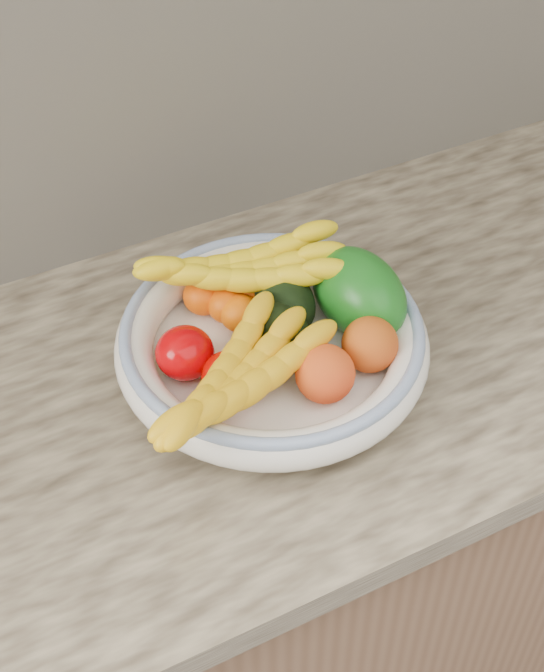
{
  "coord_description": "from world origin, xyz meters",
  "views": [
    {
      "loc": [
        -0.37,
        0.93,
        1.76
      ],
      "look_at": [
        0.0,
        1.66,
        0.96
      ],
      "focal_mm": 50.0,
      "sensor_mm": 36.0,
      "label": 1
    }
  ],
  "objects_px": {
    "green_mango": "(359,293)",
    "fruit_bowl": "(272,343)",
    "banana_bunch_back": "(242,274)",
    "banana_bunch_front": "(236,385)"
  },
  "relations": [
    {
      "from": "green_mango",
      "to": "fruit_bowl",
      "type": "bearing_deg",
      "value": 175.0
    },
    {
      "from": "fruit_bowl",
      "to": "green_mango",
      "type": "xyz_separation_m",
      "value": [
        0.13,
        0.0,
        0.03
      ]
    },
    {
      "from": "fruit_bowl",
      "to": "banana_bunch_back",
      "type": "bearing_deg",
      "value": 87.41
    },
    {
      "from": "banana_bunch_back",
      "to": "banana_bunch_front",
      "type": "xyz_separation_m",
      "value": [
        -0.09,
        -0.17,
        -0.01
      ]
    },
    {
      "from": "fruit_bowl",
      "to": "banana_bunch_back",
      "type": "distance_m",
      "value": 0.1
    },
    {
      "from": "fruit_bowl",
      "to": "banana_bunch_back",
      "type": "height_order",
      "value": "banana_bunch_back"
    },
    {
      "from": "banana_bunch_front",
      "to": "fruit_bowl",
      "type": "bearing_deg",
      "value": 11.9
    },
    {
      "from": "fruit_bowl",
      "to": "banana_bunch_back",
      "type": "xyz_separation_m",
      "value": [
        0.0,
        0.09,
        0.04
      ]
    },
    {
      "from": "fruit_bowl",
      "to": "banana_bunch_front",
      "type": "xyz_separation_m",
      "value": [
        -0.08,
        -0.07,
        0.03
      ]
    },
    {
      "from": "banana_bunch_back",
      "to": "banana_bunch_front",
      "type": "bearing_deg",
      "value": -100.48
    }
  ]
}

